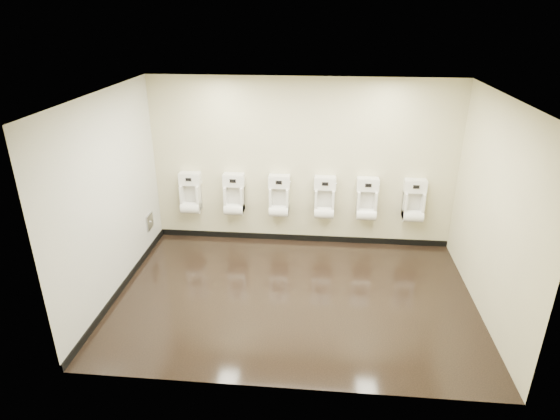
# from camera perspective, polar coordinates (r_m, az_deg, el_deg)

# --- Properties ---
(ground) EXTENTS (5.00, 3.50, 0.00)m
(ground) POSITION_cam_1_polar(r_m,az_deg,el_deg) (6.74, 1.73, -10.44)
(ground) COLOR black
(ground) RESTS_ON ground
(ceiling) EXTENTS (5.00, 3.50, 0.00)m
(ceiling) POSITION_cam_1_polar(r_m,az_deg,el_deg) (5.67, 2.08, 13.75)
(ceiling) COLOR silver
(back_wall) EXTENTS (5.00, 0.02, 2.80)m
(back_wall) POSITION_cam_1_polar(r_m,az_deg,el_deg) (7.71, 2.71, 5.64)
(back_wall) COLOR beige
(back_wall) RESTS_ON ground
(front_wall) EXTENTS (5.00, 0.02, 2.80)m
(front_wall) POSITION_cam_1_polar(r_m,az_deg,el_deg) (4.51, 0.47, -8.03)
(front_wall) COLOR beige
(front_wall) RESTS_ON ground
(left_wall) EXTENTS (0.02, 3.50, 2.80)m
(left_wall) POSITION_cam_1_polar(r_m,az_deg,el_deg) (6.68, -20.04, 1.34)
(left_wall) COLOR beige
(left_wall) RESTS_ON ground
(right_wall) EXTENTS (0.02, 3.50, 2.80)m
(right_wall) POSITION_cam_1_polar(r_m,az_deg,el_deg) (6.44, 24.69, -0.26)
(right_wall) COLOR beige
(right_wall) RESTS_ON ground
(tile_overlay_left) EXTENTS (0.01, 3.50, 2.80)m
(tile_overlay_left) POSITION_cam_1_polar(r_m,az_deg,el_deg) (6.68, -20.00, 1.34)
(tile_overlay_left) COLOR white
(tile_overlay_left) RESTS_ON ground
(skirting_back) EXTENTS (5.00, 0.02, 0.10)m
(skirting_back) POSITION_cam_1_polar(r_m,az_deg,el_deg) (8.21, 2.53, -3.39)
(skirting_back) COLOR black
(skirting_back) RESTS_ON ground
(skirting_left) EXTENTS (0.02, 3.50, 0.10)m
(skirting_left) POSITION_cam_1_polar(r_m,az_deg,el_deg) (7.27, -18.48, -8.56)
(skirting_left) COLOR black
(skirting_left) RESTS_ON ground
(access_panel) EXTENTS (0.04, 0.25, 0.25)m
(access_panel) POSITION_cam_1_polar(r_m,az_deg,el_deg) (8.03, -15.61, -1.38)
(access_panel) COLOR #9E9EA3
(access_panel) RESTS_ON left_wall
(urinal_0) EXTENTS (0.37, 0.28, 0.69)m
(urinal_0) POSITION_cam_1_polar(r_m,az_deg,el_deg) (8.09, -10.83, 1.70)
(urinal_0) COLOR white
(urinal_0) RESTS_ON back_wall
(urinal_1) EXTENTS (0.37, 0.28, 0.69)m
(urinal_1) POSITION_cam_1_polar(r_m,az_deg,el_deg) (7.92, -5.62, 1.54)
(urinal_1) COLOR white
(urinal_1) RESTS_ON back_wall
(urinal_2) EXTENTS (0.37, 0.28, 0.69)m
(urinal_2) POSITION_cam_1_polar(r_m,az_deg,el_deg) (7.82, -0.11, 1.35)
(urinal_2) COLOR white
(urinal_2) RESTS_ON back_wall
(urinal_3) EXTENTS (0.37, 0.28, 0.69)m
(urinal_3) POSITION_cam_1_polar(r_m,az_deg,el_deg) (7.79, 5.44, 1.15)
(urinal_3) COLOR white
(urinal_3) RESTS_ON back_wall
(urinal_4) EXTENTS (0.37, 0.28, 0.69)m
(urinal_4) POSITION_cam_1_polar(r_m,az_deg,el_deg) (7.82, 10.52, 0.95)
(urinal_4) COLOR white
(urinal_4) RESTS_ON back_wall
(urinal_5) EXTENTS (0.37, 0.28, 0.69)m
(urinal_5) POSITION_cam_1_polar(r_m,az_deg,el_deg) (7.93, 15.98, 0.74)
(urinal_5) COLOR white
(urinal_5) RESTS_ON back_wall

